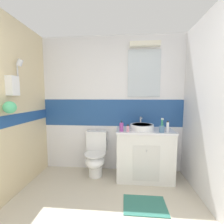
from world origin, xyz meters
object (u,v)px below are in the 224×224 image
soap_dispenser (121,127)px  perfume_flask_small (128,128)px  deodorant_spray_can (168,127)px  toilet (96,155)px  toothbrush_cup (162,129)px  sink_basin (142,127)px

soap_dispenser → perfume_flask_small: size_ratio=1.56×
soap_dispenser → deodorant_spray_can: size_ratio=1.00×
toilet → deodorant_spray_can: size_ratio=4.45×
toilet → deodorant_spray_can: bearing=-8.8°
toothbrush_cup → soap_dispenser: 0.63m
deodorant_spray_can → perfume_flask_small: 0.62m
sink_basin → perfume_flask_small: (-0.24, -0.17, 0.00)m
sink_basin → soap_dispenser: (-0.34, -0.15, 0.02)m
toilet → sink_basin: bearing=-2.4°
sink_basin → toothbrush_cup: bearing=-31.4°
deodorant_spray_can → perfume_flask_small: size_ratio=1.56×
toothbrush_cup → deodorant_spray_can: 0.10m
sink_basin → toothbrush_cup: size_ratio=1.91×
sink_basin → soap_dispenser: 0.37m
soap_dispenser → perfume_flask_small: bearing=-10.4°
soap_dispenser → perfume_flask_small: soap_dispenser is taller
toothbrush_cup → sink_basin: bearing=148.6°
toothbrush_cup → perfume_flask_small: toothbrush_cup is taller
sink_basin → deodorant_spray_can: (0.38, -0.15, 0.03)m
toilet → soap_dispenser: bearing=-21.8°
perfume_flask_small → soap_dispenser: bearing=169.6°
sink_basin → perfume_flask_small: 0.29m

